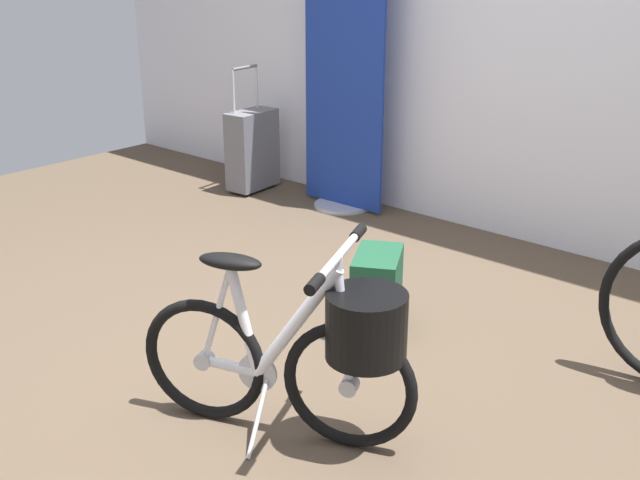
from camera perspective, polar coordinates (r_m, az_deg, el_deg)
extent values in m
plane|color=brown|center=(3.02, -4.70, -10.63)|extent=(6.89, 6.89, 0.00)
cylinder|color=#B7B7BC|center=(4.99, 1.65, 2.58)|extent=(0.36, 0.36, 0.02)
cube|color=navy|center=(4.78, 1.76, 13.15)|extent=(0.60, 0.02, 1.83)
torus|color=black|center=(2.59, 2.16, -10.61)|extent=(0.44, 0.21, 0.46)
cylinder|color=#B7B7BC|center=(2.59, 2.16, -10.61)|extent=(0.07, 0.07, 0.06)
torus|color=black|center=(2.76, -8.46, -8.67)|extent=(0.44, 0.21, 0.46)
cylinder|color=#B7B7BC|center=(2.76, -8.46, -8.67)|extent=(0.07, 0.07, 0.06)
cylinder|color=silver|center=(2.72, -6.55, -9.15)|extent=(0.20, 0.11, 0.05)
cylinder|color=silver|center=(2.54, -1.77, -6.07)|extent=(0.31, 0.16, 0.45)
cylinder|color=silver|center=(2.61, -5.56, -5.90)|extent=(0.12, 0.08, 0.38)
cylinder|color=silver|center=(2.72, -6.55, -9.15)|extent=(0.20, 0.10, 0.04)
cylinder|color=silver|center=(2.49, 1.76, -6.50)|extent=(0.08, 0.05, 0.41)
cylinder|color=silver|center=(2.65, -7.55, -5.46)|extent=(0.13, 0.07, 0.37)
ellipsoid|color=black|center=(2.54, -6.59, -1.57)|extent=(0.24, 0.17, 0.05)
cylinder|color=#B7B7BC|center=(2.40, 1.34, -1.65)|extent=(0.03, 0.03, 0.04)
cylinder|color=#B7B7BC|center=(2.39, 1.34, -1.21)|extent=(0.19, 0.42, 0.03)
cylinder|color=black|center=(2.20, -0.39, -3.25)|extent=(0.07, 0.10, 0.04)
cylinder|color=black|center=(2.59, 2.81, 0.53)|extent=(0.07, 0.10, 0.04)
cylinder|color=#B7B7BC|center=(2.69, -4.59, -9.63)|extent=(0.14, 0.07, 0.14)
cylinder|color=#B7B7BC|center=(2.67, -4.56, -12.80)|extent=(0.09, 0.18, 0.22)
cylinder|color=black|center=(2.46, 3.41, -6.28)|extent=(0.34, 0.34, 0.22)
cube|color=slate|center=(5.28, -4.97, 6.61)|extent=(0.21, 0.37, 0.52)
cylinder|color=#B7B7BC|center=(5.15, -6.35, 10.73)|extent=(0.02, 0.02, 0.28)
cylinder|color=#B7B7BC|center=(5.31, -4.65, 11.11)|extent=(0.02, 0.02, 0.28)
cylinder|color=slate|center=(5.21, -5.54, 12.44)|extent=(0.04, 0.23, 0.02)
cylinder|color=black|center=(5.23, -5.34, 3.48)|extent=(0.04, 0.02, 0.04)
cylinder|color=black|center=(5.41, -3.57, 4.13)|extent=(0.04, 0.02, 0.04)
cube|color=#19472D|center=(3.35, 4.17, -3.84)|extent=(0.32, 0.36, 0.36)
cube|color=#1F5939|center=(3.39, 2.33, -4.50)|extent=(0.13, 0.21, 0.16)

